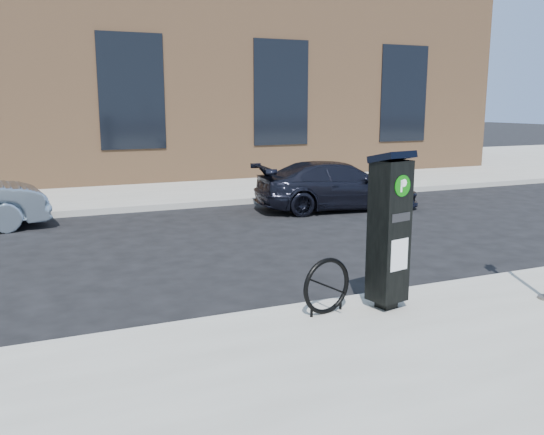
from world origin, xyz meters
TOP-DOWN VIEW (x-y plane):
  - ground at (0.00, 0.00)m, footprint 120.00×120.00m
  - sidewalk_far at (0.00, 14.00)m, footprint 60.00×12.00m
  - curb_near at (0.00, -0.02)m, footprint 60.00×0.12m
  - curb_far at (0.00, 8.02)m, footprint 60.00×0.12m
  - building at (-0.00, 17.00)m, footprint 28.00×10.05m
  - parking_kiosk at (0.87, -0.51)m, footprint 0.52×0.48m
  - bike_rack at (0.08, -0.40)m, footprint 0.69×0.19m
  - car_dark at (4.07, 6.40)m, footprint 4.36×2.18m

SIDE VIEW (x-z plane):
  - ground at x=0.00m, z-range 0.00..0.00m
  - sidewalk_far at x=0.00m, z-range 0.00..0.15m
  - curb_near at x=0.00m, z-range -0.01..0.15m
  - curb_far at x=0.00m, z-range -0.01..0.15m
  - bike_rack at x=0.08m, z-range 0.14..0.84m
  - car_dark at x=4.07m, z-range 0.00..1.22m
  - parking_kiosk at x=0.87m, z-range 0.17..2.12m
  - building at x=0.00m, z-range 0.02..8.27m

